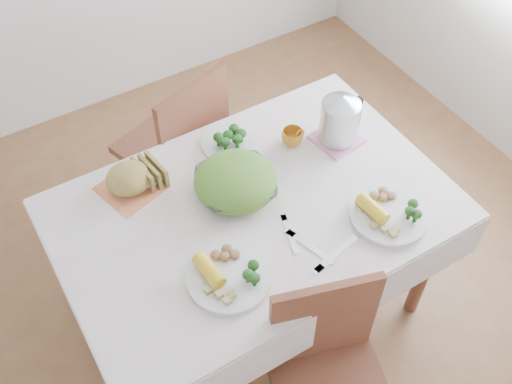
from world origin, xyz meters
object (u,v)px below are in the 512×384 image
dining_table (254,263)px  chair_far (171,146)px  dinner_plate_left (229,277)px  salad_bowl (236,186)px  dinner_plate_right (388,215)px  yellow_mug (292,137)px  electric_kettle (340,119)px

dining_table → chair_far: 0.76m
chair_far → dinner_plate_left: chair_far is taller
salad_bowl → dinner_plate_left: 0.40m
dinner_plate_right → dining_table: bearing=143.3°
yellow_mug → electric_kettle: bearing=-25.1°
electric_kettle → salad_bowl: bearing=-171.0°
chair_far → electric_kettle: 0.91m
chair_far → yellow_mug: size_ratio=10.38×
dining_table → dinner_plate_right: size_ratio=4.70×
dinner_plate_right → electric_kettle: size_ratio=1.31×
chair_far → salad_bowl: chair_far is taller
dining_table → dinner_plate_right: bearing=-36.7°
chair_far → yellow_mug: bearing=104.9°
dinner_plate_left → yellow_mug: size_ratio=3.29×
chair_far → dining_table: bearing=74.4°
salad_bowl → yellow_mug: (0.34, 0.11, -0.00)m
dinner_plate_left → electric_kettle: size_ratio=1.32×
salad_bowl → dinner_plate_right: size_ratio=1.02×
salad_bowl → yellow_mug: 0.36m
dinner_plate_right → electric_kettle: bearing=79.5°
dinner_plate_right → dinner_plate_left: bearing=173.5°
dinner_plate_right → salad_bowl: bearing=136.6°
dinner_plate_right → yellow_mug: (-0.09, 0.52, 0.03)m
dining_table → chair_far: (-0.03, 0.75, 0.09)m
dinner_plate_right → yellow_mug: 0.53m
dinner_plate_left → dinner_plate_right: (0.65, -0.07, 0.00)m
yellow_mug → electric_kettle: electric_kettle is taller
salad_bowl → electric_kettle: bearing=3.5°
chair_far → electric_kettle: (0.52, -0.62, 0.42)m
salad_bowl → dinner_plate_right: 0.59m
dining_table → dinner_plate_right: (0.41, -0.30, 0.40)m
dining_table → electric_kettle: bearing=15.3°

